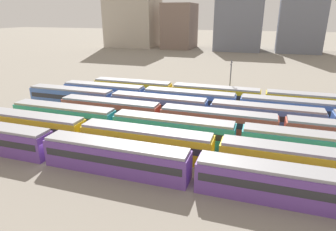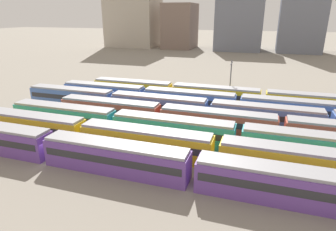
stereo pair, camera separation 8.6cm
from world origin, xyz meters
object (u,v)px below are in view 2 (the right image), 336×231
Objects in this scene: train_track_1 at (145,141)px; train_track_2 at (173,129)px; catenary_pole_1 at (231,79)px; train_track_6 at (263,99)px; train_track_4 at (265,116)px; train_track_0 at (115,157)px.

train_track_1 and train_track_2 have the same top height.
catenary_pole_1 is at bearing 75.46° from train_track_1.
train_track_6 is at bearing -24.68° from catenary_pole_1.
train_track_2 and train_track_4 have the same top height.
train_track_6 is (14.53, 26.00, 0.00)m from train_track_1.
train_track_2 is 24.20m from train_track_6.
train_track_2 is 24.78m from catenary_pole_1.
train_track_0 is 0.60× the size of train_track_4.
train_track_6 is (-0.53, 10.40, 0.00)m from train_track_4.
train_track_1 is at bearing -112.63° from train_track_2.
train_track_0 is at bearing -110.44° from train_track_2.
train_track_1 and train_track_4 have the same top height.
train_track_4 is at bearing 46.01° from train_track_1.
train_track_1 is 6.35× the size of catenary_pole_1.
train_track_1 is at bearing -119.20° from train_track_6.
train_track_1 is (1.71, 5.20, 0.00)m from train_track_0.
train_track_0 is 5.47m from train_track_1.
train_track_4 is (16.77, 20.80, 0.00)m from train_track_0.
train_track_1 is at bearing -104.54° from catenary_pole_1.
train_track_4 is 10.66× the size of catenary_pole_1.
train_track_1 is 0.60× the size of train_track_4.
catenary_pole_1 reaches higher than train_track_2.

